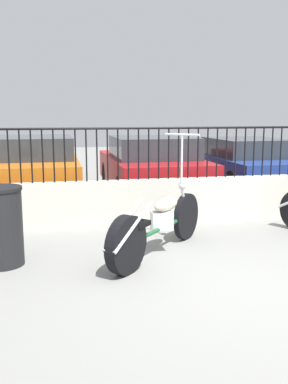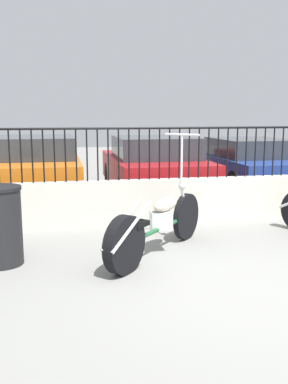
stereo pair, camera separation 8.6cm
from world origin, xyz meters
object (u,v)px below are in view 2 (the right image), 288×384
object	(u,v)px
car_red	(154,166)
car_orange	(35,168)
trash_bin	(0,226)
car_blue	(247,163)
motorcycle_green	(154,226)

from	to	relation	value
car_red	car_orange	bearing A→B (deg)	89.23
trash_bin	car_blue	xyz separation A→B (m)	(5.19, 4.39, 0.16)
motorcycle_green	trash_bin	xyz separation A→B (m)	(-1.90, 0.09, 0.08)
motorcycle_green	car_blue	bearing A→B (deg)	6.17
motorcycle_green	car_red	size ratio (longest dim) A/B	0.46
trash_bin	car_orange	world-z (taller)	car_orange
car_orange	car_blue	world-z (taller)	car_orange
car_blue	trash_bin	bearing A→B (deg)	129.43
trash_bin	car_orange	bearing A→B (deg)	86.90
car_orange	car_red	distance (m)	2.58
trash_bin	car_red	xyz separation A→B (m)	(2.80, 4.04, 0.19)
car_red	motorcycle_green	bearing A→B (deg)	167.64
car_orange	car_blue	size ratio (longest dim) A/B	1.01
trash_bin	motorcycle_green	bearing A→B (deg)	-2.76
car_blue	motorcycle_green	bearing A→B (deg)	142.90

